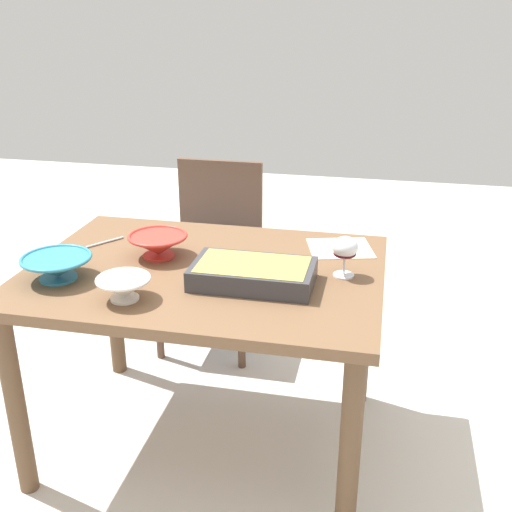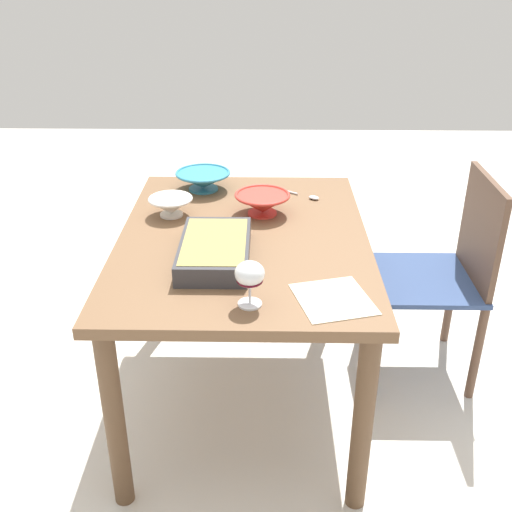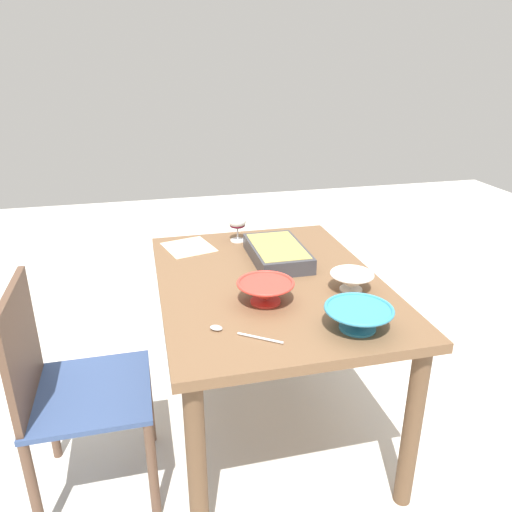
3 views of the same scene
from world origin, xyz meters
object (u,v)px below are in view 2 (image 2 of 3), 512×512
Objects in this scene: casserole_dish at (215,249)px; napkin at (333,299)px; wine_glass at (250,276)px; chair at (445,270)px; small_bowl at (262,203)px; dining_table at (244,259)px; serving_bowl at (203,180)px; serving_spoon at (302,195)px; mixing_bowl at (171,205)px.

casserole_dish reaches higher than napkin.
napkin is at bearing 97.60° from wine_glass.
small_bowl is at bearing -89.66° from chair.
wine_glass is at bearing 4.36° from dining_table.
serving_bowl is at bearing -171.19° from casserole_dish.
serving_spoon is (-0.18, -0.58, 0.25)m from chair.
dining_table is 5.34× the size of napkin.
small_bowl is 0.25m from serving_spoon.
casserole_dish is at bearing -24.65° from dining_table.
serving_spoon is at bearing -107.61° from chair.
small_bowl is at bearing 44.55° from serving_bowl.
chair is at bearing 72.39° from serving_spoon.
serving_spoon is at bearing 111.94° from mixing_bowl.
small_bowl reaches higher than mixing_bowl.
serving_spoon is at bearing 148.67° from dining_table.
chair is 1.08m from wine_glass.
chair is 3.83× the size of napkin.
wine_glass is at bearing 13.54° from serving_bowl.
chair reaches higher than napkin.
chair reaches higher than wine_glass.
mixing_bowl is at bearing -121.29° from dining_table.
mixing_bowl is at bearing -151.50° from casserole_dish.
wine_glass reaches higher than mixing_bowl.
napkin is at bearing 32.64° from dining_table.
mixing_bowl is (-0.65, -0.32, -0.05)m from wine_glass.
dining_table is 5.69× the size of small_bowl.
chair is at bearing 140.44° from napkin.
chair reaches higher than serving_bowl.
dining_table is 7.18× the size of mixing_bowl.
serving_bowl is (-0.93, -0.22, -0.05)m from wine_glass.
mixing_bowl is (-0.17, -0.29, 0.14)m from dining_table.
casserole_dish is 0.45m from napkin.
napkin is at bearing 18.79° from small_bowl.
mixing_bowl reaches higher than casserole_dish.
mixing_bowl is 0.76× the size of serving_spoon.
chair is at bearing 130.94° from wine_glass.
dining_table is 8.71× the size of wine_glass.
chair is 1.14m from mixing_bowl.
napkin is (0.83, 0.05, -0.01)m from serving_spoon.
small_bowl is at bearing 160.84° from dining_table.
casserole_dish is 0.41m from small_bowl.
small_bowl reaches higher than napkin.
wine_glass is 0.63× the size of serving_spoon.
dining_table is 1.39× the size of chair.
casserole_dish is 1.73× the size of napkin.
serving_bowl reaches higher than serving_spoon.
serving_bowl is at bearing -135.45° from small_bowl.
mixing_bowl is 0.74× the size of napkin.
chair reaches higher than small_bowl.
mixing_bowl reaches higher than dining_table.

